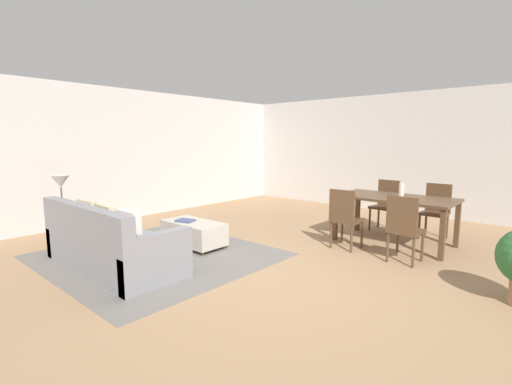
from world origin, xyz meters
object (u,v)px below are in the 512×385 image
(dining_table, at_px, (395,202))
(dining_chair_near_right, at_px, (404,226))
(ottoman_table, at_px, (194,232))
(vase_centerpiece, at_px, (401,190))
(couch, at_px, (110,245))
(book_on_ottoman, at_px, (185,221))
(dining_chair_far_right, at_px, (436,208))
(side_table, at_px, (63,218))
(dining_chair_near_left, at_px, (344,216))
(dining_chair_far_left, at_px, (386,202))
(table_lamp, at_px, (61,183))

(dining_table, distance_m, dining_chair_near_right, 1.00)
(ottoman_table, relative_size, vase_centerpiece, 4.84)
(dining_table, relative_size, dining_chair_near_right, 1.91)
(couch, relative_size, vase_centerpiece, 10.11)
(couch, relative_size, book_on_ottoman, 8.29)
(dining_chair_far_right, xyz_separation_m, book_on_ottoman, (-2.77, -3.10, -0.11))
(side_table, bearing_deg, dining_table, 43.99)
(dining_chair_near_left, height_order, book_on_ottoman, dining_chair_near_left)
(book_on_ottoman, bearing_deg, dining_chair_near_right, 26.82)
(ottoman_table, distance_m, side_table, 1.99)
(dining_table, distance_m, dining_chair_far_right, 0.91)
(dining_table, bearing_deg, ottoman_table, -135.54)
(dining_chair_far_right, relative_size, vase_centerpiece, 4.32)
(side_table, height_order, dining_table, dining_table)
(dining_table, relative_size, dining_chair_far_right, 1.91)
(dining_chair_near_left, xyz_separation_m, dining_chair_far_left, (-0.01, 1.61, 0.00))
(side_table, distance_m, book_on_ottoman, 1.85)
(dining_chair_near_right, relative_size, vase_centerpiece, 4.32)
(ottoman_table, bearing_deg, side_table, -136.76)
(book_on_ottoman, bearing_deg, dining_chair_far_right, 48.23)
(dining_chair_near_right, height_order, book_on_ottoman, dining_chair_near_right)
(table_lamp, bearing_deg, book_on_ottoman, 43.62)
(couch, distance_m, ottoman_table, 1.32)
(couch, relative_size, dining_chair_far_right, 2.34)
(table_lamp, bearing_deg, dining_chair_far_left, 53.46)
(side_table, relative_size, dining_chair_near_right, 0.65)
(table_lamp, distance_m, dining_chair_near_left, 4.31)
(couch, distance_m, book_on_ottoman, 1.25)
(dining_chair_far_left, height_order, book_on_ottoman, dining_chair_far_left)
(table_lamp, bearing_deg, dining_chair_far_right, 46.81)
(vase_centerpiece, bearing_deg, ottoman_table, -136.38)
(side_table, distance_m, dining_table, 5.17)
(dining_chair_far_left, bearing_deg, dining_table, -60.28)
(ottoman_table, bearing_deg, dining_chair_far_right, 48.56)
(dining_table, relative_size, vase_centerpiece, 8.24)
(table_lamp, relative_size, dining_chair_far_right, 0.57)
(dining_chair_near_right, height_order, dining_chair_far_left, same)
(table_lamp, bearing_deg, dining_table, 43.99)
(dining_chair_near_left, height_order, dining_chair_far_left, same)
(ottoman_table, bearing_deg, dining_chair_near_right, 26.37)
(vase_centerpiece, relative_size, book_on_ottoman, 0.82)
(vase_centerpiece, bearing_deg, side_table, -136.52)
(side_table, bearing_deg, table_lamp, 90.00)
(side_table, distance_m, table_lamp, 0.54)
(dining_chair_near_left, distance_m, vase_centerpiece, 1.04)
(dining_chair_far_right, bearing_deg, dining_chair_far_left, 179.53)
(ottoman_table, xyz_separation_m, dining_chair_near_right, (2.73, 1.35, 0.29))
(side_table, distance_m, dining_chair_near_right, 4.97)
(dining_table, distance_m, book_on_ottoman, 3.32)
(dining_chair_far_right, bearing_deg, dining_chair_near_right, -88.08)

